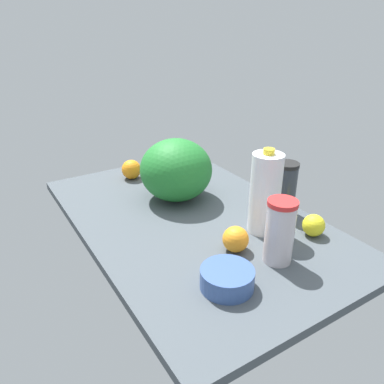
% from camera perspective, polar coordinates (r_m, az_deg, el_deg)
% --- Properties ---
extents(countertop, '(1.20, 0.76, 0.03)m').
position_cam_1_polar(countertop, '(1.37, -0.00, -4.36)').
color(countertop, '#434B51').
rests_on(countertop, ground).
extents(watermelon, '(0.28, 0.28, 0.24)m').
position_cam_1_polar(watermelon, '(1.45, -2.44, 3.39)').
color(watermelon, '#21762C').
rests_on(watermelon, countertop).
extents(milk_jug, '(0.10, 0.10, 0.29)m').
position_cam_1_polar(milk_jug, '(1.24, 11.08, -0.21)').
color(milk_jug, white).
rests_on(milk_jug, countertop).
extents(mixing_bowl, '(0.15, 0.15, 0.06)m').
position_cam_1_polar(mixing_bowl, '(1.03, 5.37, -12.98)').
color(mixing_bowl, '#385593').
rests_on(mixing_bowl, countertop).
extents(shaker_bottle, '(0.08, 0.08, 0.20)m').
position_cam_1_polar(shaker_bottle, '(1.39, 13.93, 0.50)').
color(shaker_bottle, '#2F353F').
rests_on(shaker_bottle, countertop).
extents(tumbler_cup, '(0.09, 0.09, 0.20)m').
position_cam_1_polar(tumbler_cup, '(1.11, 13.22, -5.87)').
color(tumbler_cup, silver).
rests_on(tumbler_cup, countertop).
extents(orange_near_front, '(0.09, 0.09, 0.09)m').
position_cam_1_polar(orange_near_front, '(1.69, -9.23, 3.41)').
color(orange_near_front, orange).
rests_on(orange_near_front, countertop).
extents(lemon_by_jug, '(0.07, 0.07, 0.07)m').
position_cam_1_polar(lemon_by_jug, '(1.30, 18.04, -4.85)').
color(lemon_by_jug, yellow).
rests_on(lemon_by_jug, countertop).
extents(orange_beside_bowl, '(0.08, 0.08, 0.08)m').
position_cam_1_polar(orange_beside_bowl, '(1.89, -1.14, 5.96)').
color(orange_beside_bowl, orange).
rests_on(orange_beside_bowl, countertop).
extents(orange_loose, '(0.08, 0.08, 0.08)m').
position_cam_1_polar(orange_loose, '(1.17, 6.74, -7.12)').
color(orange_loose, orange).
rests_on(orange_loose, countertop).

